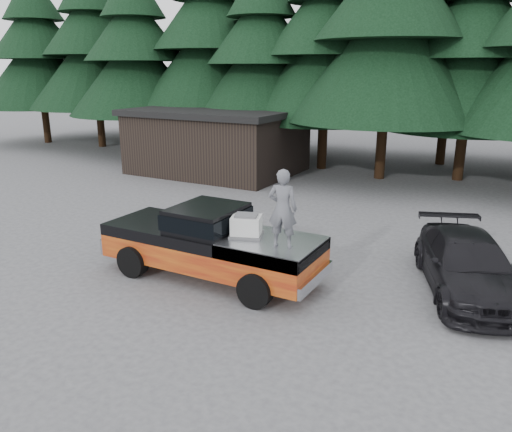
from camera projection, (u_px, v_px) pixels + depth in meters
The scene contains 8 objects.
ground at pixel (258, 290), 12.43m from camera, with size 120.00×120.00×0.00m, color #4C4C4E.
pickup_truck at pixel (211, 253), 13.03m from camera, with size 6.00×2.04×1.33m, color #CB6516, non-canonical shape.
truck_cab at pixel (207, 218), 12.81m from camera, with size 1.66×1.90×0.59m, color black.
air_compressor at pixel (246, 226), 12.25m from camera, with size 0.71×0.59×0.49m, color silver.
man_on_bed at pixel (283, 209), 11.31m from camera, with size 0.67×0.44×1.84m, color slate.
parked_car at pixel (468, 265), 12.17m from camera, with size 1.96×4.83×1.40m, color black.
utility_building at pixel (218, 140), 26.20m from camera, with size 8.40×6.40×3.30m.
treeline at pixel (434, 17), 24.46m from camera, with size 60.15×16.05×17.50m.
Camera 1 is at (5.47, -9.99, 5.31)m, focal length 35.00 mm.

